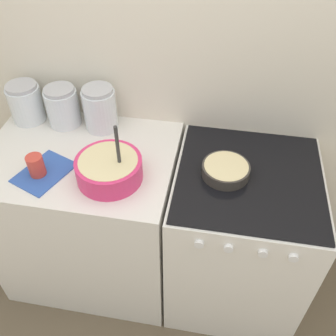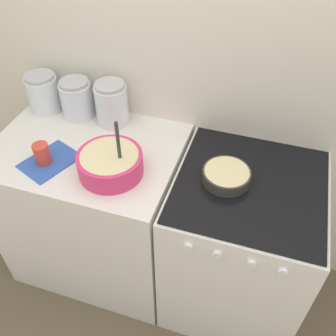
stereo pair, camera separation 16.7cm
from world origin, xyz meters
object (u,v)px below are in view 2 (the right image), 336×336
stove (238,245)px  storage_jar_left (44,95)px  baking_pan (226,175)px  storage_jar_middle (77,101)px  tin_can (42,154)px  mixing_bowl (110,162)px  storage_jar_right (112,106)px

stove → storage_jar_left: (-1.18, 0.24, 0.56)m
baking_pan → storage_jar_middle: storage_jar_middle is taller
storage_jar_left → storage_jar_middle: size_ratio=1.00×
storage_jar_middle → tin_can: size_ratio=1.96×
mixing_bowl → storage_jar_left: mixing_bowl is taller
baking_pan → tin_can: 0.85m
mixing_bowl → storage_jar_middle: bearing=134.2°
stove → tin_can: bearing=-170.5°
stove → storage_jar_right: 0.99m
baking_pan → storage_jar_left: bearing=166.8°
storage_jar_left → tin_can: storage_jar_left is taller
storage_jar_left → storage_jar_right: 0.41m
mixing_bowl → baking_pan: size_ratio=1.37×
storage_jar_right → tin_can: (-0.18, -0.40, -0.05)m
storage_jar_middle → stove: bearing=-13.8°
storage_jar_middle → tin_can: 0.40m
baking_pan → storage_jar_middle: (-0.87, 0.25, 0.06)m
storage_jar_left → mixing_bowl: bearing=-33.1°
storage_jar_left → storage_jar_right: (0.41, -0.00, 0.01)m
mixing_bowl → storage_jar_middle: size_ratio=1.41×
stove → storage_jar_left: bearing=168.5°
baking_pan → storage_jar_right: size_ratio=0.94×
storage_jar_left → tin_can: 0.46m
mixing_bowl → storage_jar_left: size_ratio=1.42×
stove → storage_jar_right: (-0.78, 0.24, 0.57)m
storage_jar_right → baking_pan: bearing=-20.8°
storage_jar_left → storage_jar_middle: 0.20m
baking_pan → storage_jar_middle: size_ratio=1.03×
storage_jar_left → stove: bearing=-11.5°
baking_pan → storage_jar_left: 1.10m
tin_can → storage_jar_right: bearing=66.0°
storage_jar_right → mixing_bowl: bearing=-67.5°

